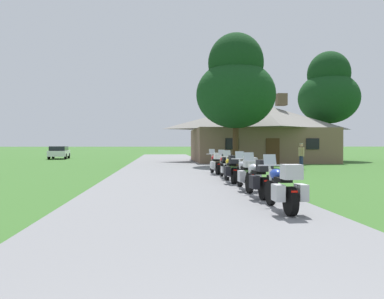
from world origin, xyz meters
TOP-DOWN VIEW (x-y plane):
  - ground_plane at (0.00, 20.00)m, footprint 500.00×500.00m
  - asphalt_driveway at (0.00, 18.00)m, footprint 6.40×80.00m
  - motorcycle_blue_nearest_to_camera at (2.09, 7.34)m, footprint 0.73×2.08m
  - motorcycle_silver_second_in_row at (2.14, 9.71)m, footprint 0.77×2.08m
  - motorcycle_silver_third_in_row at (2.22, 11.65)m, footprint 0.73×2.08m
  - motorcycle_yellow_fourth_in_row at (2.16, 14.04)m, footprint 0.73×2.08m
  - motorcycle_red_fifth_in_row at (2.24, 16.19)m, footprint 0.66×2.08m
  - motorcycle_red_farthest_in_row at (2.18, 18.56)m, footprint 0.79×2.08m
  - stone_lodge at (8.33, 33.30)m, footprint 12.57×9.32m
  - bystander_tan_shirt_near_lodge at (8.39, 22.81)m, footprint 0.29×0.54m
  - tree_by_lodge_front at (4.77, 26.25)m, footprint 5.77×5.77m
  - tree_right_of_lodge at (16.02, 35.56)m, footprint 5.98×5.98m
  - parked_white_suv_far_left at (-11.87, 41.87)m, footprint 2.36×4.78m

SIDE VIEW (x-z plane):
  - ground_plane at x=0.00m, z-range 0.00..0.00m
  - asphalt_driveway at x=0.00m, z-range 0.00..0.06m
  - motorcycle_blue_nearest_to_camera at x=2.09m, z-range -0.04..1.26m
  - motorcycle_silver_second_in_row at x=2.14m, z-range -0.04..1.26m
  - motorcycle_silver_third_in_row at x=2.22m, z-range -0.04..1.26m
  - motorcycle_yellow_fourth_in_row at x=2.16m, z-range -0.04..1.26m
  - motorcycle_red_farthest_in_row at x=2.18m, z-range -0.04..1.26m
  - motorcycle_red_fifth_in_row at x=2.24m, z-range -0.03..1.27m
  - parked_white_suv_far_left at x=-11.87m, z-range 0.08..1.48m
  - bystander_tan_shirt_near_lodge at x=8.39m, z-range 0.11..1.79m
  - stone_lodge at x=8.33m, z-range -0.37..5.94m
  - tree_by_lodge_front at x=4.77m, z-range 1.07..10.77m
  - tree_right_of_lodge at x=16.02m, z-range 1.50..12.36m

